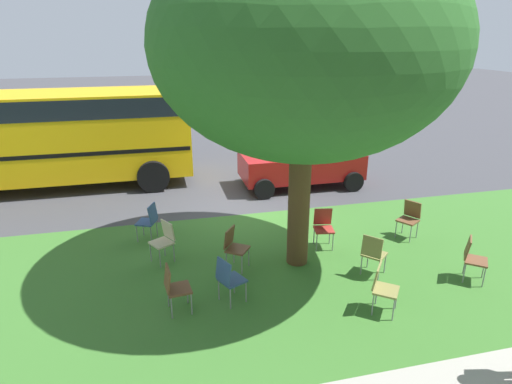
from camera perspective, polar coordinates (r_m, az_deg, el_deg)
name	(u,v)px	position (r m, az deg, el deg)	size (l,w,h in m)	color
ground	(248,211)	(11.68, -1.07, -2.55)	(80.00, 80.00, 0.00)	#424247
grass_verge	(282,271)	(8.91, 3.44, -10.38)	(48.00, 6.00, 0.01)	#3D752D
street_tree	(305,46)	(8.07, 6.49, 18.66)	(5.52, 5.52, 6.38)	brown
chair_0	(229,277)	(7.71, -3.65, -11.22)	(0.56, 0.55, 0.88)	#335184
chair_1	(164,238)	(9.22, -12.07, -6.04)	(0.57, 0.57, 0.88)	beige
chair_2	(382,285)	(7.79, 16.38, -11.77)	(0.59, 0.58, 0.88)	olive
chair_3	(373,252)	(8.80, 15.28, -7.69)	(0.59, 0.59, 0.88)	olive
chair_4	(234,245)	(8.77, -2.91, -7.04)	(0.58, 0.58, 0.88)	brown
chair_5	(174,286)	(7.60, -10.77, -12.11)	(0.47, 0.46, 0.88)	brown
chair_6	(149,219)	(10.21, -14.00, -3.52)	(0.55, 0.54, 0.88)	#335184
chair_7	(410,217)	(10.67, 19.68, -3.09)	(0.58, 0.57, 0.88)	brown
chair_8	(323,225)	(9.74, 8.92, -4.35)	(0.49, 0.49, 0.88)	#B7332D
chair_9	(473,256)	(9.33, 26.77, -7.60)	(0.59, 0.58, 0.88)	brown
parked_car	(302,160)	(13.44, 6.13, 4.26)	(3.70, 1.92, 1.65)	maroon
school_bus	(11,132)	(14.79, -29.68, 6.87)	(10.40, 2.80, 2.88)	yellow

